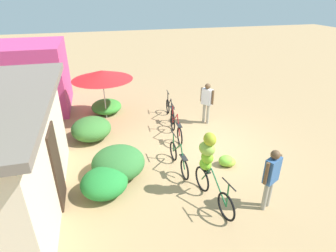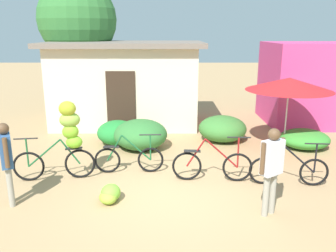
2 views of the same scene
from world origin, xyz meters
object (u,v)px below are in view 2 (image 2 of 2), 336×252
Objects in this scene: bicycle_leftmost at (66,135)px; bicycle_center_loaded at (212,165)px; market_umbrella at (289,84)px; tree_behind_building at (78,20)px; bicycle_by_shop at (289,170)px; person_bystander at (7,156)px; shop_pink at (313,83)px; bicycle_near_pile at (129,159)px; banana_pile_on_ground at (110,194)px; building_low at (126,83)px; person_vendor at (272,163)px.

bicycle_leftmost is 1.01× the size of bicycle_center_loaded.
tree_behind_building is at bearing 149.44° from market_umbrella.
person_bystander is at bearing -171.01° from bicycle_by_shop.
shop_pink is at bearing -6.85° from tree_behind_building.
bicycle_center_loaded is at bearing -2.06° from bicycle_leftmost.
bicycle_near_pile is 1.48m from banana_pile_on_ground.
market_umbrella is 2.99m from bicycle_by_shop.
bicycle_center_loaded is at bearing -128.63° from shop_pink.
shop_pink is (6.57, 0.16, -0.03)m from building_low.
bicycle_leftmost is at bearing 176.01° from bicycle_by_shop.
bicycle_center_loaded is 1.61m from bicycle_by_shop.
bicycle_leftmost is (-0.74, -4.90, -0.41)m from building_low.
building_low is 3.30× the size of person_vendor.
bicycle_center_loaded is (-2.32, -2.30, -1.44)m from market_umbrella.
person_vendor is (5.11, -7.65, -2.59)m from tree_behind_building.
banana_pile_on_ground is 0.37× the size of person_bystander.
person_vendor is (0.84, -1.46, 0.62)m from bicycle_center_loaded.
building_low is 5.49m from market_umbrella.
building_low is 4.71m from bicycle_near_pile.
bicycle_by_shop is 2.84× the size of banana_pile_on_ground.
market_umbrella is 3.99× the size of banana_pile_on_ground.
tree_behind_building reaches higher than person_bystander.
tree_behind_building is (-8.41, 1.01, 2.16)m from shop_pink.
tree_behind_building is 3.13× the size of person_vendor.
shop_pink reaches higher than banana_pile_on_ground.
building_low is 3.03× the size of bicycle_center_loaded.
bicycle_by_shop reaches higher than banana_pile_on_ground.
banana_pile_on_ground is at bearing -86.70° from building_low.
bicycle_leftmost is at bearing -145.31° from shop_pink.
shop_pink reaches higher than bicycle_by_shop.
bicycle_by_shop is at bearing 8.99° from person_bystander.
tree_behind_building reaches higher than bicycle_by_shop.
shop_pink is 6.71m from bicycle_center_loaded.
person_bystander is (-4.77, 0.37, -0.00)m from person_vendor.
bicycle_by_shop is (3.47, -0.69, 0.00)m from bicycle_near_pile.
bicycle_leftmost is at bearing -164.95° from bicycle_near_pile.
tree_behind_building reaches higher than banana_pile_on_ground.
bicycle_center_loaded is 2.98× the size of banana_pile_on_ground.
tree_behind_building is at bearing 123.72° from person_vendor.
shop_pink is 7.43m from person_vendor.
bicycle_near_pile is (0.57, -4.55, -1.10)m from building_low.
banana_pile_on_ground is 0.37× the size of person_vendor.
building_low is 3.01× the size of bicycle_leftmost.
shop_pink is at bearing 63.56° from person_vendor.
bicycle_near_pile is 3.38m from person_vendor.
bicycle_near_pile is at bearing 165.97° from bicycle_center_loaded.
person_vendor is at bearing -63.20° from building_low.
bicycle_by_shop is (1.60, -0.22, -0.02)m from bicycle_center_loaded.
bicycle_center_loaded is at bearing -64.07° from building_low.
banana_pile_on_ground is (1.09, -1.10, -0.87)m from bicycle_leftmost.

